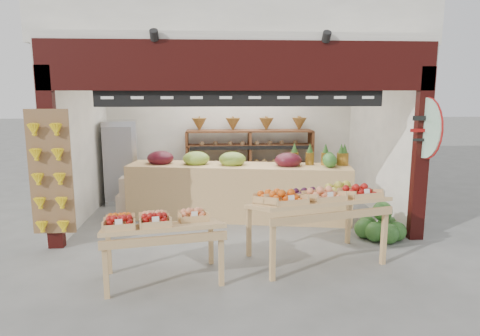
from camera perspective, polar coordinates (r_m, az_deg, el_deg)
name	(u,v)px	position (r m, az deg, el deg)	size (l,w,h in m)	color
ground	(237,222)	(7.66, -0.43, -7.20)	(60.00, 60.00, 0.00)	slate
shop_structure	(232,8)	(9.06, -1.12, 20.57)	(6.36, 5.12, 5.40)	white
banana_board	(50,175)	(6.64, -24.01, -0.89)	(0.60, 0.15, 1.80)	brown
gift_sign	(426,128)	(6.94, 23.54, 4.89)	(0.04, 0.93, 0.92)	#B6E5C9
back_shelving	(250,149)	(9.31, 1.28, 2.56)	(2.76, 0.45, 1.72)	brown
refrigerator	(121,162)	(9.15, -15.52, 0.79)	(0.66, 0.66, 1.70)	silver
cardboard_stack	(144,200)	(8.28, -12.71, -4.23)	(1.00, 0.72, 0.72)	silver
mid_counter	(238,189)	(7.73, -0.30, -2.87)	(4.04, 1.45, 1.22)	tan
display_table_left	(154,224)	(5.31, -11.41, -7.31)	(1.55, 1.04, 0.93)	tan
display_table_right	(316,199)	(5.85, 10.08, -4.11)	(1.91, 1.37, 1.09)	tan
watermelon_pile	(380,227)	(7.12, 18.17, -7.43)	(0.76, 0.76, 0.59)	#1A4517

